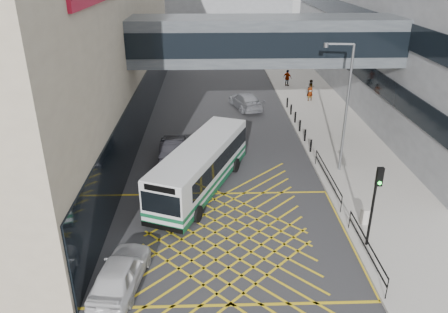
{
  "coord_description": "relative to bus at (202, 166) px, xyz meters",
  "views": [
    {
      "loc": [
        -0.69,
        -17.74,
        12.49
      ],
      "look_at": [
        0.0,
        4.0,
        2.6
      ],
      "focal_mm": 35.0,
      "sensor_mm": 36.0,
      "label": 1
    }
  ],
  "objects": [
    {
      "name": "car_white",
      "position": [
        -3.24,
        -8.4,
        -0.79
      ],
      "size": [
        2.52,
        4.81,
        1.46
      ],
      "primitive_type": "imported",
      "rotation": [
        0.0,
        0.0,
        3.0
      ],
      "color": "silver",
      "rests_on": "ground"
    },
    {
      "name": "pedestrian_a",
      "position": [
        9.99,
        16.85,
        -0.55
      ],
      "size": [
        0.76,
        0.65,
        1.62
      ],
      "primitive_type": "imported",
      "rotation": [
        0.0,
        0.0,
        3.48
      ],
      "color": "gray",
      "rests_on": "pavement"
    },
    {
      "name": "bus",
      "position": [
        0.0,
        0.0,
        0.0
      ],
      "size": [
        5.88,
        10.22,
        2.83
      ],
      "rotation": [
        0.0,
        0.0,
        -0.38
      ],
      "color": "silver",
      "rests_on": "ground"
    },
    {
      "name": "kerb_railings",
      "position": [
        7.41,
        -3.37,
        -0.64
      ],
      "size": [
        0.05,
        12.54,
        1.0
      ],
      "color": "black",
      "rests_on": "pavement"
    },
    {
      "name": "street_lamp",
      "position": [
        8.58,
        2.02,
        3.18
      ],
      "size": [
        1.81,
        0.38,
        7.96
      ],
      "rotation": [
        0.0,
        0.0,
        -0.09
      ],
      "color": "slate",
      "rests_on": "pavement"
    },
    {
      "name": "car_silver",
      "position": [
        3.75,
        15.13,
        -0.76
      ],
      "size": [
        3.31,
        5.25,
        1.52
      ],
      "primitive_type": "imported",
      "rotation": [
        0.0,
        0.0,
        3.42
      ],
      "color": "#9B9DA3",
      "rests_on": "ground"
    },
    {
      "name": "box_junction",
      "position": [
        1.26,
        -5.15,
        -1.51
      ],
      "size": [
        12.0,
        9.0,
        0.01
      ],
      "color": "gold",
      "rests_on": "ground"
    },
    {
      "name": "pedestrian_c",
      "position": [
        8.7,
        22.18,
        -0.51
      ],
      "size": [
        1.09,
        1.0,
        1.7
      ],
      "primitive_type": "imported",
      "rotation": [
        0.0,
        0.0,
        2.48
      ],
      "color": "gray",
      "rests_on": "pavement"
    },
    {
      "name": "skybridge",
      "position": [
        4.26,
        6.85,
        5.98
      ],
      "size": [
        20.0,
        4.1,
        3.0
      ],
      "color": "#40454A",
      "rests_on": "ground"
    },
    {
      "name": "litter_bin",
      "position": [
        8.34,
        -4.2,
        -0.94
      ],
      "size": [
        0.49,
        0.49,
        0.84
      ],
      "primitive_type": "cylinder",
      "color": "#ADA89E",
      "rests_on": "pavement"
    },
    {
      "name": "traffic_light",
      "position": [
        7.86,
        -6.15,
        1.34
      ],
      "size": [
        0.29,
        0.47,
        4.14
      ],
      "rotation": [
        0.0,
        0.0,
        0.01
      ],
      "color": "black",
      "rests_on": "pavement"
    },
    {
      "name": "car_dark",
      "position": [
        -2.04,
        4.52,
        -0.79
      ],
      "size": [
        1.85,
        4.66,
        1.45
      ],
      "primitive_type": "imported",
      "rotation": [
        0.0,
        0.0,
        3.15
      ],
      "color": "black",
      "rests_on": "ground"
    },
    {
      "name": "pavement",
      "position": [
        10.26,
        9.85,
        -1.44
      ],
      "size": [
        6.0,
        54.0,
        0.16
      ],
      "primitive_type": "cube",
      "color": "#AEA9A0",
      "rests_on": "ground"
    },
    {
      "name": "pedestrian_b",
      "position": [
        10.41,
        18.41,
        -0.56
      ],
      "size": [
        0.9,
        0.81,
        1.6
      ],
      "primitive_type": "imported",
      "rotation": [
        0.0,
        0.0,
        0.58
      ],
      "color": "gray",
      "rests_on": "pavement"
    },
    {
      "name": "ground",
      "position": [
        1.26,
        -5.15,
        -1.52
      ],
      "size": [
        120.0,
        120.0,
        0.0
      ],
      "primitive_type": "plane",
      "color": "#333335"
    },
    {
      "name": "bollards",
      "position": [
        7.51,
        9.85,
        -0.91
      ],
      "size": [
        0.14,
        10.14,
        0.9
      ],
      "color": "black",
      "rests_on": "pavement"
    }
  ]
}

